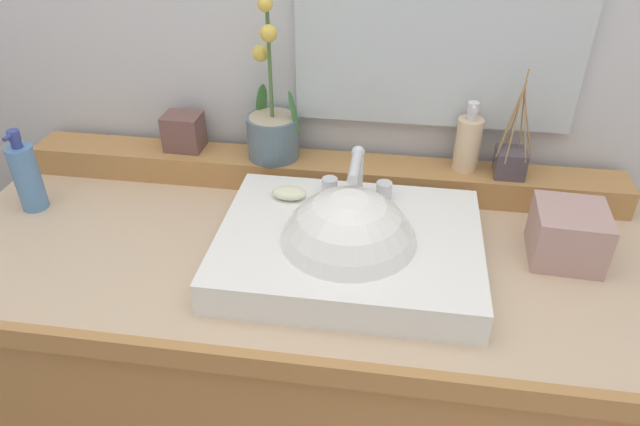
{
  "coord_description": "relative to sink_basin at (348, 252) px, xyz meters",
  "views": [
    {
      "loc": [
        0.18,
        -0.92,
        1.59
      ],
      "look_at": [
        0.04,
        -0.01,
        0.98
      ],
      "focal_mm": 32.79,
      "sensor_mm": 36.0,
      "label": 1
    }
  ],
  "objects": [
    {
      "name": "reed_diffuser",
      "position": [
        0.32,
        0.28,
        0.07
      ],
      "size": [
        0.08,
        0.08,
        0.24
      ],
      "color": "#4C434C",
      "rests_on": "back_ledge"
    },
    {
      "name": "trinket_box",
      "position": [
        -0.42,
        0.3,
        0.08
      ],
      "size": [
        0.09,
        0.07,
        0.08
      ],
      "primitive_type": "cube",
      "rotation": [
        0.0,
        0.0,
        -0.03
      ],
      "color": "brown",
      "rests_on": "back_ledge"
    },
    {
      "name": "soap_bar",
      "position": [
        -0.13,
        0.11,
        0.05
      ],
      "size": [
        0.07,
        0.04,
        0.02
      ],
      "primitive_type": "ellipsoid",
      "color": "beige",
      "rests_on": "sink_basin"
    },
    {
      "name": "lotion_bottle",
      "position": [
        -0.7,
        0.1,
        0.05
      ],
      "size": [
        0.05,
        0.06,
        0.18
      ],
      "color": "#5484B8",
      "rests_on": "vanity_cabinet"
    },
    {
      "name": "back_ledge",
      "position": [
        -0.1,
        0.28,
        0.0
      ],
      "size": [
        1.35,
        0.1,
        0.07
      ],
      "primitive_type": "cube",
      "color": "#AF7B45",
      "rests_on": "vanity_cabinet"
    },
    {
      "name": "tissue_box",
      "position": [
        0.41,
        0.09,
        0.02
      ],
      "size": [
        0.14,
        0.14,
        0.11
      ],
      "primitive_type": "cube",
      "rotation": [
        0.0,
        0.0,
        -0.05
      ],
      "color": "tan",
      "rests_on": "vanity_cabinet"
    },
    {
      "name": "potted_plant",
      "position": [
        -0.2,
        0.29,
        0.11
      ],
      "size": [
        0.12,
        0.12,
        0.36
      ],
      "color": "slate",
      "rests_on": "back_ledge"
    },
    {
      "name": "soap_dispenser",
      "position": [
        0.22,
        0.29,
        0.1
      ],
      "size": [
        0.05,
        0.06,
        0.15
      ],
      "color": "beige",
      "rests_on": "back_ledge"
    },
    {
      "name": "sink_basin",
      "position": [
        0.0,
        0.0,
        0.0
      ],
      "size": [
        0.49,
        0.38,
        0.28
      ],
      "color": "white",
      "rests_on": "vanity_cabinet"
    },
    {
      "name": "vanity_cabinet",
      "position": [
        -0.1,
        0.05,
        -0.47
      ],
      "size": [
        1.43,
        0.61,
        0.89
      ],
      "color": "#AF7B45",
      "rests_on": "ground"
    }
  ]
}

